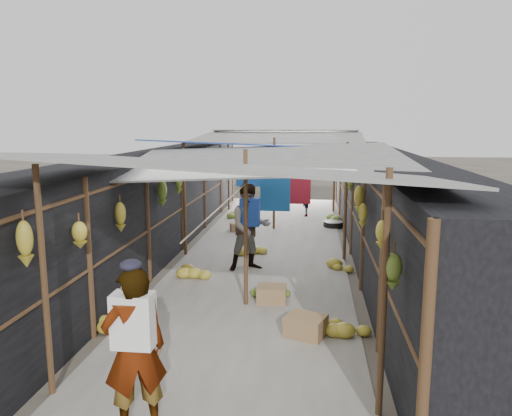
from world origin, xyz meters
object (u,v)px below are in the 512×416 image
at_px(shopper_blue, 250,227).
at_px(vendor_seated, 305,203).
at_px(black_basin, 333,224).
at_px(crate_near, 272,295).
at_px(vendor_elderly, 135,350).

height_order(shopper_blue, vendor_seated, shopper_blue).
relative_size(black_basin, shopper_blue, 0.32).
height_order(crate_near, black_basin, crate_near).
bearing_deg(black_basin, vendor_elderly, -103.14).
bearing_deg(vendor_elderly, black_basin, -130.45).
distance_m(crate_near, shopper_blue, 2.10).
bearing_deg(crate_near, black_basin, 77.74).
relative_size(crate_near, vendor_seated, 0.55).
height_order(vendor_elderly, shopper_blue, shopper_blue).
height_order(vendor_elderly, vendor_seated, vendor_elderly).
distance_m(crate_near, vendor_elderly, 3.86).
height_order(crate_near, vendor_elderly, vendor_elderly).
relative_size(vendor_elderly, shopper_blue, 0.94).
bearing_deg(vendor_seated, vendor_elderly, -15.17).
xyz_separation_m(vendor_elderly, vendor_seated, (1.48, 11.52, -0.40)).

